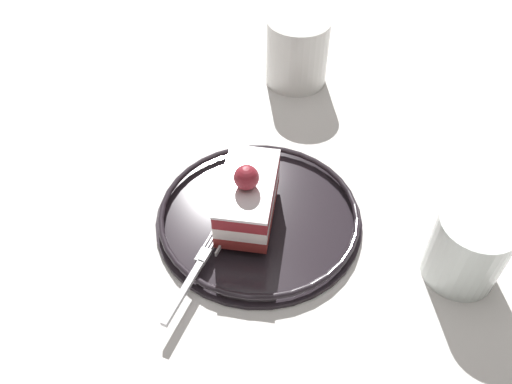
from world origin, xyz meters
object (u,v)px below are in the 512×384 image
Objects in this scene: dessert_plate at (256,217)px; drink_glass_near at (466,251)px; cake_slice at (248,196)px; drink_glass_far at (297,55)px; fork at (196,271)px.

drink_glass_near reaches higher than dessert_plate.
dessert_plate is at bearing 122.78° from drink_glass_near.
drink_glass_near is at bearing -56.53° from cake_slice.
cake_slice is 1.48× the size of drink_glass_near.
dessert_plate is 0.20m from drink_glass_near.
fork is at bearing -147.74° from drink_glass_far.
dessert_plate is 2.41× the size of drink_glass_far.
drink_glass_near reaches higher than fork.
drink_glass_far is at bearing 37.00° from cake_slice.
fork is at bearing 143.21° from drink_glass_near.
fork is (-0.08, -0.03, -0.02)m from cake_slice.
drink_glass_near is 0.83× the size of drink_glass_far.
dessert_plate is 0.03m from cake_slice.
cake_slice reaches higher than drink_glass_near.
fork reaches higher than dessert_plate.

